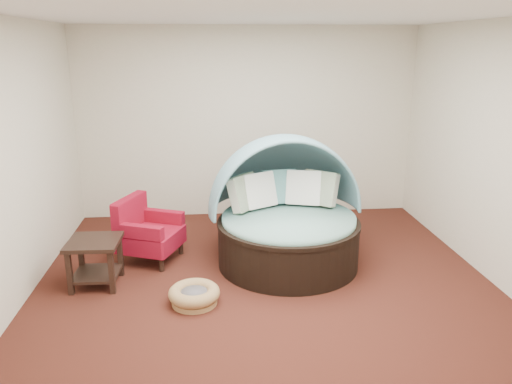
{
  "coord_description": "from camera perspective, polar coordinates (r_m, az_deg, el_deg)",
  "views": [
    {
      "loc": [
        -0.58,
        -4.88,
        2.53
      ],
      "look_at": [
        -0.06,
        0.6,
        0.9
      ],
      "focal_mm": 35.0,
      "sensor_mm": 36.0,
      "label": 1
    }
  ],
  "objects": [
    {
      "name": "floor",
      "position": [
        5.52,
        1.19,
        -10.74
      ],
      "size": [
        5.0,
        5.0,
        0.0
      ],
      "primitive_type": "plane",
      "color": "#491E15",
      "rests_on": "ground"
    },
    {
      "name": "wall_back",
      "position": [
        7.48,
        -0.95,
        7.83
      ],
      "size": [
        5.0,
        0.0,
        5.0
      ],
      "primitive_type": "plane",
      "rotation": [
        1.57,
        0.0,
        0.0
      ],
      "color": "beige",
      "rests_on": "floor"
    },
    {
      "name": "wall_front",
      "position": [
        2.69,
        7.51,
        -8.41
      ],
      "size": [
        5.0,
        0.0,
        5.0
      ],
      "primitive_type": "plane",
      "rotation": [
        -1.57,
        0.0,
        0.0
      ],
      "color": "beige",
      "rests_on": "floor"
    },
    {
      "name": "wall_left",
      "position": [
        5.36,
        -26.33,
        2.63
      ],
      "size": [
        0.0,
        5.0,
        5.0
      ],
      "primitive_type": "plane",
      "rotation": [
        1.57,
        0.0,
        1.57
      ],
      "color": "beige",
      "rests_on": "floor"
    },
    {
      "name": "wall_right",
      "position": [
        5.87,
        26.34,
        3.71
      ],
      "size": [
        0.0,
        5.0,
        5.0
      ],
      "primitive_type": "plane",
      "rotation": [
        1.57,
        0.0,
        -1.57
      ],
      "color": "beige",
      "rests_on": "floor"
    },
    {
      "name": "ceiling",
      "position": [
        4.92,
        1.39,
        19.67
      ],
      "size": [
        5.0,
        5.0,
        0.0
      ],
      "primitive_type": "plane",
      "rotation": [
        3.14,
        0.0,
        0.0
      ],
      "color": "white",
      "rests_on": "wall_back"
    },
    {
      "name": "canopy_daybed",
      "position": [
        5.9,
        3.5,
        -1.49
      ],
      "size": [
        1.91,
        1.85,
        1.53
      ],
      "rotation": [
        0.0,
        0.0,
        0.11
      ],
      "color": "black",
      "rests_on": "floor"
    },
    {
      "name": "pet_basket",
      "position": [
        5.19,
        -7.07,
        -11.59
      ],
      "size": [
        0.57,
        0.57,
        0.18
      ],
      "rotation": [
        0.0,
        0.0,
        0.1
      ],
      "color": "olive",
      "rests_on": "floor"
    },
    {
      "name": "red_armchair",
      "position": [
        6.19,
        -12.37,
        -4.44
      ],
      "size": [
        0.86,
        0.86,
        0.77
      ],
      "rotation": [
        0.0,
        0.0,
        -0.39
      ],
      "color": "black",
      "rests_on": "floor"
    },
    {
      "name": "side_table",
      "position": [
        5.7,
        -17.92,
        -6.99
      ],
      "size": [
        0.56,
        0.56,
        0.52
      ],
      "rotation": [
        0.0,
        0.0,
        -0.04
      ],
      "color": "black",
      "rests_on": "floor"
    }
  ]
}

